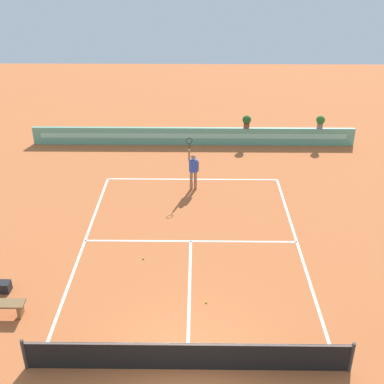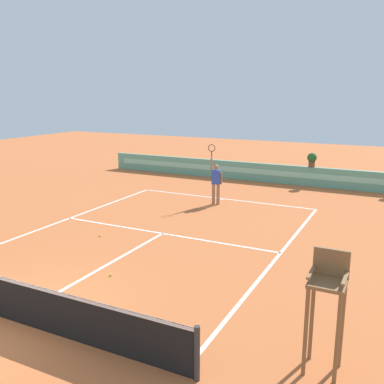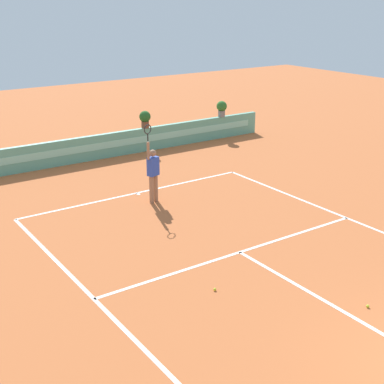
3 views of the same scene
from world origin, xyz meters
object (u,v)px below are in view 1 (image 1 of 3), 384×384
(tennis_player, at_px, (193,169))
(tennis_ball_mid_court, at_px, (206,302))
(tennis_ball_near_baseline, at_px, (144,258))
(potted_plant_right, at_px, (247,121))
(gear_bag, at_px, (0,287))
(potted_plant_far_right, at_px, (320,121))

(tennis_player, bearing_deg, tennis_ball_mid_court, -86.47)
(tennis_ball_near_baseline, bearing_deg, potted_plant_right, 67.38)
(gear_bag, xyz_separation_m, potted_plant_right, (9.26, 13.10, 1.23))
(potted_plant_right, bearing_deg, tennis_ball_mid_court, -100.03)
(tennis_ball_mid_court, height_order, potted_plant_far_right, potted_plant_far_right)
(gear_bag, xyz_separation_m, tennis_ball_near_baseline, (4.60, 1.90, -0.15))
(tennis_player, relative_size, potted_plant_right, 3.57)
(tennis_ball_mid_court, bearing_deg, gear_bag, 175.69)
(potted_plant_far_right, bearing_deg, potted_plant_right, 180.00)
(potted_plant_right, height_order, potted_plant_far_right, same)
(tennis_ball_near_baseline, height_order, potted_plant_far_right, potted_plant_far_right)
(tennis_player, bearing_deg, potted_plant_far_right, 38.53)
(tennis_player, xyz_separation_m, tennis_ball_near_baseline, (-1.76, -5.65, -1.02))
(gear_bag, distance_m, tennis_ball_mid_court, 6.88)
(tennis_ball_near_baseline, bearing_deg, gear_bag, -157.58)
(tennis_ball_near_baseline, height_order, potted_plant_right, potted_plant_right)
(potted_plant_far_right, bearing_deg, tennis_ball_near_baseline, -127.94)
(tennis_ball_mid_court, bearing_deg, potted_plant_far_right, 64.58)
(tennis_ball_near_baseline, relative_size, potted_plant_far_right, 0.09)
(tennis_player, xyz_separation_m, potted_plant_far_right, (6.97, 5.55, 0.36))
(tennis_player, xyz_separation_m, tennis_ball_mid_court, (0.50, -8.06, -1.02))
(tennis_ball_near_baseline, xyz_separation_m, tennis_ball_mid_court, (2.26, -2.41, 0.00))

